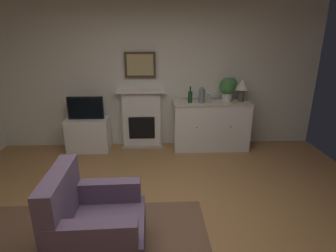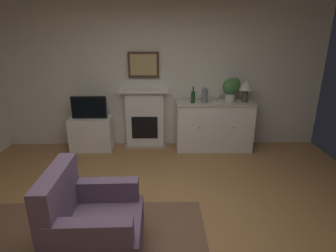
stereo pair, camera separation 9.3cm
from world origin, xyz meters
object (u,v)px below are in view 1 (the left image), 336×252
(vase_decorative, at_px, (202,95))
(potted_plant_small, at_px, (228,87))
(tv_set, at_px, (86,108))
(wine_glass_center, at_px, (215,95))
(armchair, at_px, (93,224))
(wine_glass_left, at_px, (209,96))
(wine_bottle, at_px, (190,97))
(framed_picture, at_px, (140,65))
(tv_cabinet, at_px, (89,134))
(fireplace_unit, at_px, (142,118))
(table_lamp, at_px, (242,86))
(sideboard_cabinet, at_px, (211,125))

(vase_decorative, xyz_separation_m, potted_plant_small, (0.49, 0.10, 0.12))
(tv_set, bearing_deg, potted_plant_small, 1.21)
(wine_glass_center, distance_m, armchair, 3.17)
(wine_glass_left, bearing_deg, wine_bottle, -177.04)
(wine_bottle, height_order, vase_decorative, wine_bottle)
(framed_picture, bearing_deg, armchair, -96.51)
(tv_cabinet, height_order, armchair, armchair)
(potted_plant_small, height_order, armchair, potted_plant_small)
(wine_bottle, bearing_deg, tv_set, 178.71)
(fireplace_unit, height_order, wine_glass_left, fireplace_unit)
(wine_glass_left, bearing_deg, tv_cabinet, 178.77)
(wine_glass_center, bearing_deg, tv_cabinet, -179.42)
(tv_set, height_order, potted_plant_small, potted_plant_small)
(table_lamp, height_order, wine_glass_center, table_lamp)
(framed_picture, relative_size, wine_glass_center, 3.33)
(sideboard_cabinet, bearing_deg, table_lamp, 0.00)
(potted_plant_small, bearing_deg, table_lamp, -10.87)
(wine_glass_left, distance_m, potted_plant_small, 0.38)
(fireplace_unit, bearing_deg, wine_glass_left, -9.79)
(table_lamp, bearing_deg, potted_plant_small, 169.13)
(sideboard_cabinet, xyz_separation_m, tv_set, (-2.26, -0.01, 0.36))
(table_lamp, height_order, tv_cabinet, table_lamp)
(fireplace_unit, bearing_deg, wine_glass_center, -6.00)
(wine_bottle, relative_size, wine_glass_center, 1.76)
(potted_plant_small, bearing_deg, armchair, -125.53)
(wine_glass_center, bearing_deg, vase_decorative, -160.30)
(sideboard_cabinet, relative_size, tv_set, 2.25)
(sideboard_cabinet, bearing_deg, potted_plant_small, 9.13)
(framed_picture, bearing_deg, sideboard_cabinet, -9.85)
(fireplace_unit, distance_m, potted_plant_small, 1.68)
(sideboard_cabinet, bearing_deg, armchair, -121.71)
(tv_cabinet, bearing_deg, wine_bottle, -2.01)
(fireplace_unit, distance_m, sideboard_cabinet, 1.30)
(fireplace_unit, xyz_separation_m, table_lamp, (1.80, -0.18, 0.63))
(fireplace_unit, relative_size, vase_decorative, 3.91)
(tv_cabinet, relative_size, armchair, 0.82)
(wine_glass_left, relative_size, wine_glass_center, 1.00)
(sideboard_cabinet, height_order, armchair, armchair)
(framed_picture, relative_size, potted_plant_small, 1.28)
(tv_set, xyz_separation_m, potted_plant_small, (2.54, 0.05, 0.34))
(wine_bottle, bearing_deg, wine_glass_left, 2.96)
(tv_set, bearing_deg, wine_bottle, -1.29)
(sideboard_cabinet, xyz_separation_m, wine_glass_center, (0.04, 0.04, 0.57))
(framed_picture, relative_size, vase_decorative, 1.96)
(tv_cabinet, bearing_deg, tv_set, -90.00)
(vase_decorative, distance_m, armchair, 2.98)
(wine_glass_left, xyz_separation_m, tv_set, (-2.19, 0.02, -0.21))
(potted_plant_small, xyz_separation_m, armchair, (-1.89, -2.64, -0.77))
(fireplace_unit, bearing_deg, tv_set, -169.23)
(fireplace_unit, height_order, sideboard_cabinet, fireplace_unit)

